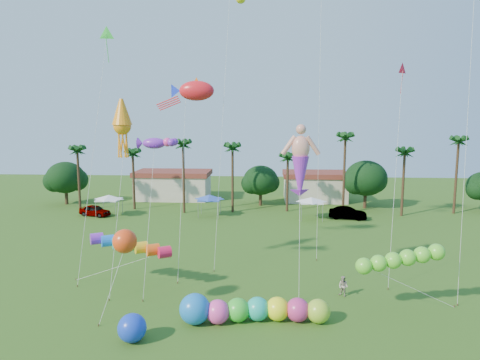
# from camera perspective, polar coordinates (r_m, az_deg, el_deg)

# --- Properties ---
(tree_line) EXTENTS (69.46, 8.91, 11.00)m
(tree_line) POSITION_cam_1_polar(r_m,az_deg,el_deg) (65.99, 4.98, 0.04)
(tree_line) COLOR #3A2819
(tree_line) RESTS_ON ground
(buildings_row) EXTENTS (35.00, 7.00, 4.00)m
(buildings_row) POSITION_cam_1_polar(r_m,az_deg,el_deg) (72.42, -0.42, -1.03)
(buildings_row) COLOR beige
(buildings_row) RESTS_ON ground
(tent_row) EXTENTS (31.00, 4.00, 0.60)m
(tent_row) POSITION_cam_1_polar(r_m,az_deg,el_deg) (59.19, -4.18, -2.37)
(tent_row) COLOR white
(tent_row) RESTS_ON ground
(car_a) EXTENTS (4.87, 3.13, 1.54)m
(car_a) POSITION_cam_1_polar(r_m,az_deg,el_deg) (63.57, -18.78, -3.88)
(car_a) COLOR #4C4C54
(car_a) RESTS_ON ground
(car_b) EXTENTS (5.25, 2.66, 1.65)m
(car_b) POSITION_cam_1_polar(r_m,az_deg,el_deg) (60.14, 14.17, -4.30)
(car_b) COLOR #4C4C54
(car_b) RESTS_ON ground
(spectator_b) EXTENTS (0.98, 0.96, 1.59)m
(spectator_b) POSITION_cam_1_polar(r_m,az_deg,el_deg) (34.60, 13.60, -13.62)
(spectator_b) COLOR #A7978B
(spectator_b) RESTS_ON ground
(caterpillar_inflatable) EXTENTS (10.11, 2.77, 2.05)m
(caterpillar_inflatable) POSITION_cam_1_polar(r_m,az_deg,el_deg) (29.81, 1.22, -16.91)
(caterpillar_inflatable) COLOR #FF43AA
(caterpillar_inflatable) RESTS_ON ground
(blue_ball) EXTENTS (1.75, 1.75, 1.75)m
(blue_ball) POSITION_cam_1_polar(r_m,az_deg,el_deg) (28.29, -14.20, -18.58)
(blue_ball) COLOR blue
(blue_ball) RESTS_ON ground
(rainbow_tube) EXTENTS (9.81, 3.45, 3.67)m
(rainbow_tube) POSITION_cam_1_polar(r_m,az_deg,el_deg) (34.76, -12.83, -9.30)
(rainbow_tube) COLOR #E11947
(rainbow_tube) RESTS_ON ground
(green_worm) EXTENTS (10.07, 2.74, 4.12)m
(green_worm) POSITION_cam_1_polar(r_m,az_deg,el_deg) (31.25, 16.19, -10.96)
(green_worm) COLOR #61D22E
(green_worm) RESTS_ON ground
(orange_ball_kite) EXTENTS (2.35, 2.61, 6.13)m
(orange_ball_kite) POSITION_cam_1_polar(r_m,az_deg,el_deg) (30.18, -15.12, -7.89)
(orange_ball_kite) COLOR #F24113
(orange_ball_kite) RESTS_ON ground
(merman_kite) EXTENTS (2.58, 5.00, 12.58)m
(merman_kite) POSITION_cam_1_polar(r_m,az_deg,el_deg) (34.60, 8.05, 1.94)
(merman_kite) COLOR #E0907F
(merman_kite) RESTS_ON ground
(fish_kite) EXTENTS (5.06, 7.44, 17.05)m
(fish_kite) POSITION_cam_1_polar(r_m,az_deg,el_deg) (39.84, -5.81, 11.75)
(fish_kite) COLOR red
(fish_kite) RESTS_ON ground
(squid_kite) EXTENTS (2.04, 5.71, 15.22)m
(squid_kite) POSITION_cam_1_polar(r_m,az_deg,el_deg) (36.33, -15.43, 6.94)
(squid_kite) COLOR orange
(squid_kite) RESTS_ON ground
(lobster_kite) EXTENTS (3.54, 5.15, 12.21)m
(lobster_kite) POSITION_cam_1_polar(r_m,az_deg,el_deg) (34.83, -11.38, 4.82)
(lobster_kite) COLOR purple
(lobster_kite) RESTS_ON ground
(delta_kite_red) EXTENTS (2.28, 5.35, 18.27)m
(delta_kite_red) POSITION_cam_1_polar(r_m,az_deg,el_deg) (39.81, 20.82, 13.20)
(delta_kite_red) COLOR red
(delta_kite_red) RESTS_ON ground
(delta_kite_green) EXTENTS (2.64, 4.09, 21.12)m
(delta_kite_green) POSITION_cam_1_polar(r_m,az_deg,el_deg) (38.92, -17.40, 17.66)
(delta_kite_green) COLOR #36E73D
(delta_kite_green) RESTS_ON ground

